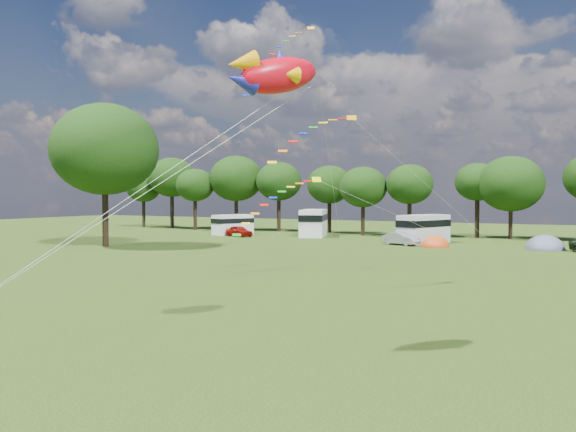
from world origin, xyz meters
The scene contains 14 objects.
ground_plane centered at (0.00, 0.00, 0.00)m, with size 180.00×180.00×0.00m, color black.
tree_line centered at (5.30, 54.99, 6.35)m, with size 102.98×10.98×10.27m.
big_tree centered at (-30.00, 28.00, 9.02)m, with size 10.00×10.00×13.28m.
car_a centered at (-26.09, 44.95, 0.62)m, with size 1.47×3.73×1.24m, color #920E07.
car_b centered at (-6.14, 42.29, 0.62)m, with size 1.31×3.52×1.24m, color gray.
campervan_a centered at (-28.46, 47.25, 1.28)m, with size 3.65×5.26×2.38m.
campervan_b centered at (-18.87, 49.38, 1.64)m, with size 4.58×6.76×3.05m.
campervan_c centered at (-4.93, 45.59, 1.51)m, with size 4.30×6.21×2.80m.
tent_orange centered at (-2.72, 41.80, 0.02)m, with size 2.62×2.87×2.05m.
tent_greyblue centered at (6.51, 43.48, 0.02)m, with size 3.49×3.82×2.59m.
fish_kite centered at (3.07, 1.19, 8.73)m, with size 2.56×3.18×1.75m.
streamer_kite_a centered at (-9.51, 25.17, 15.56)m, with size 3.30×5.46×5.74m.
streamer_kite_b centered at (-6.70, 19.96, 4.78)m, with size 4.30×4.64×3.80m.
streamer_kite_c centered at (-1.39, 14.20, 8.32)m, with size 3.10×4.79×2.77m.
Camera 1 is at (13.10, -16.45, 5.02)m, focal length 40.00 mm.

